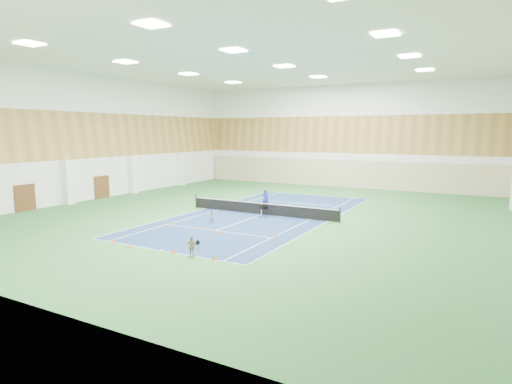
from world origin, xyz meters
TOP-DOWN VIEW (x-y plane):
  - ground at (0.00, 0.00)m, footprint 40.00×40.00m
  - room_shell at (0.00, 0.00)m, footprint 36.00×40.00m
  - wood_cladding at (0.00, 0.00)m, footprint 36.00×40.00m
  - ceiling_light_grid at (0.00, 0.00)m, footprint 21.40×25.40m
  - court_surface at (0.00, 0.00)m, footprint 10.97×23.77m
  - tennis_balls_scatter at (0.00, 0.00)m, footprint 10.57×22.77m
  - tennis_net at (0.00, 0.00)m, footprint 12.80×0.10m
  - back_curtain at (0.00, 19.75)m, footprint 35.40×0.16m
  - door_left_a at (-17.92, -8.00)m, footprint 0.08×1.80m
  - door_left_b at (-17.92, 0.00)m, footprint 0.08×1.80m
  - coach at (-1.05, 2.67)m, footprint 0.64×0.46m
  - child_court at (-1.55, -4.65)m, footprint 0.59×0.58m
  - child_apron at (2.26, -12.03)m, footprint 0.70×0.43m
  - ball_cart at (0.53, -0.70)m, footprint 0.54×0.54m
  - cone_svc_a at (-3.92, -6.37)m, footprint 0.23×0.23m
  - cone_svc_b at (-1.24, -6.73)m, footprint 0.21×0.21m
  - cone_svc_c at (0.75, -6.86)m, footprint 0.22×0.22m
  - cone_svc_d at (4.10, -5.96)m, footprint 0.18×0.18m
  - cone_base_a at (-3.60, -11.90)m, footprint 0.22×0.22m
  - cone_base_b at (-1.86, -12.42)m, footprint 0.19×0.19m
  - cone_base_c at (1.06, -12.01)m, footprint 0.23×0.23m
  - cone_base_d at (3.56, -11.85)m, footprint 0.22×0.22m

SIDE VIEW (x-z plane):
  - ground at x=0.00m, z-range 0.00..0.00m
  - court_surface at x=0.00m, z-range 0.00..0.01m
  - tennis_balls_scatter at x=0.00m, z-range 0.01..0.08m
  - cone_svc_d at x=4.10m, z-range 0.00..0.20m
  - cone_base_b at x=-1.86m, z-range 0.00..0.21m
  - cone_svc_b at x=-1.24m, z-range 0.00..0.23m
  - cone_base_d at x=3.56m, z-range 0.00..0.24m
  - cone_svc_c at x=0.75m, z-range 0.00..0.24m
  - cone_base_a at x=-3.60m, z-range 0.00..0.24m
  - cone_base_c at x=1.06m, z-range 0.00..0.25m
  - cone_svc_a at x=-3.92m, z-range 0.00..0.25m
  - ball_cart at x=0.53m, z-range 0.00..0.88m
  - child_court at x=-1.55m, z-range 0.00..0.97m
  - tennis_net at x=0.00m, z-range 0.00..1.10m
  - child_apron at x=2.26m, z-range 0.00..1.12m
  - coach at x=-1.05m, z-range 0.00..1.64m
  - door_left_a at x=-17.92m, z-range 0.00..2.20m
  - door_left_b at x=-17.92m, z-range 0.00..2.20m
  - back_curtain at x=0.00m, z-range 0.00..3.20m
  - room_shell at x=0.00m, z-range 0.00..12.00m
  - wood_cladding at x=0.00m, z-range 4.00..12.00m
  - ceiling_light_grid at x=0.00m, z-range 11.89..11.95m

